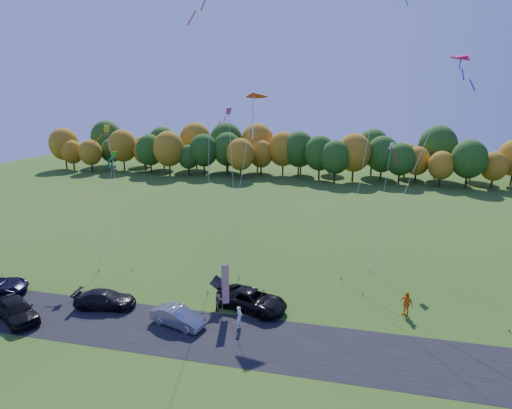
% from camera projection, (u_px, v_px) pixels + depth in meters
% --- Properties ---
extents(ground, '(160.00, 160.00, 0.00)m').
position_uv_depth(ground, '(239.00, 309.00, 31.56)').
color(ground, '#2A5015').
extents(asphalt_strip, '(90.00, 6.00, 0.01)m').
position_uv_depth(asphalt_strip, '(225.00, 337.00, 27.79)').
color(asphalt_strip, black).
rests_on(asphalt_strip, ground).
extents(tree_line, '(116.00, 12.00, 10.00)m').
position_uv_depth(tree_line, '(307.00, 179.00, 83.45)').
color(tree_line, '#1E4711').
rests_on(tree_line, ground).
extents(black_suv, '(6.15, 4.22, 1.56)m').
position_uv_depth(black_suv, '(252.00, 300.00, 31.38)').
color(black_suv, black).
rests_on(black_suv, ground).
extents(silver_sedan, '(4.40, 2.49, 1.37)m').
position_uv_depth(silver_sedan, '(178.00, 317.00, 29.11)').
color(silver_sedan, '#A5A6AA').
rests_on(silver_sedan, ground).
extents(dark_truck_a, '(5.02, 2.70, 1.38)m').
position_uv_depth(dark_truck_a, '(105.00, 299.00, 31.65)').
color(dark_truck_a, black).
rests_on(dark_truck_a, ground).
extents(dark_truck_b, '(5.18, 4.08, 1.65)m').
position_uv_depth(dark_truck_b, '(17.00, 310.00, 29.77)').
color(dark_truck_b, black).
rests_on(dark_truck_b, ground).
extents(person_tailgate_a, '(0.39, 0.59, 1.62)m').
position_uv_depth(person_tailgate_a, '(239.00, 317.00, 28.85)').
color(person_tailgate_a, white).
rests_on(person_tailgate_a, ground).
extents(person_tailgate_b, '(0.94, 1.09, 1.95)m').
position_uv_depth(person_tailgate_b, '(220.00, 298.00, 31.26)').
color(person_tailgate_b, gray).
rests_on(person_tailgate_b, ground).
extents(person_east, '(1.13, 1.12, 1.91)m').
position_uv_depth(person_east, '(406.00, 304.00, 30.44)').
color(person_east, orange).
rests_on(person_east, ground).
extents(feather_flag, '(0.52, 0.27, 4.19)m').
position_uv_depth(feather_flag, '(225.00, 284.00, 30.06)').
color(feather_flag, '#999999').
rests_on(feather_flag, ground).
extents(kite_delta_blue, '(3.65, 10.12, 27.86)m').
position_uv_depth(kite_delta_blue, '(209.00, 126.00, 35.24)').
color(kite_delta_blue, '#4C3F33').
rests_on(kite_delta_blue, ground).
extents(kite_parafoil_orange, '(6.14, 12.50, 28.56)m').
position_uv_depth(kite_parafoil_orange, '(372.00, 121.00, 38.21)').
color(kite_parafoil_orange, '#4C3F33').
rests_on(kite_parafoil_orange, ground).
extents(kite_delta_red, '(2.23, 9.52, 17.69)m').
position_uv_depth(kite_delta_red, '(241.00, 180.00, 35.11)').
color(kite_delta_red, '#4C3F33').
rests_on(kite_delta_red, ground).
extents(kite_parafoil_rainbow, '(8.77, 8.02, 20.13)m').
position_uv_depth(kite_parafoil_rainbow, '(413.00, 174.00, 34.12)').
color(kite_parafoil_rainbow, '#4C3F33').
rests_on(kite_parafoil_rainbow, ground).
extents(kite_diamond_yellow, '(5.47, 6.08, 13.81)m').
position_uv_depth(kite_diamond_yellow, '(119.00, 196.00, 39.88)').
color(kite_diamond_yellow, '#4C3F33').
rests_on(kite_diamond_yellow, ground).
extents(kite_diamond_green, '(0.99, 5.42, 11.26)m').
position_uv_depth(kite_diamond_green, '(107.00, 207.00, 39.37)').
color(kite_diamond_green, '#4C3F33').
rests_on(kite_diamond_green, ground).
extents(kite_diamond_white, '(2.15, 6.39, 12.19)m').
position_uv_depth(kite_diamond_white, '(381.00, 205.00, 39.23)').
color(kite_diamond_white, '#4C3F33').
rests_on(kite_diamond_white, ground).
extents(kite_diamond_pink, '(3.86, 9.07, 15.61)m').
position_uv_depth(kite_diamond_pink, '(233.00, 189.00, 39.19)').
color(kite_diamond_pink, '#4C3F33').
rests_on(kite_diamond_pink, ground).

